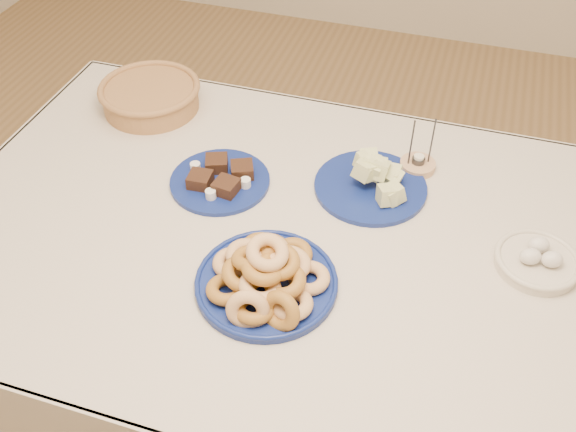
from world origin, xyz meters
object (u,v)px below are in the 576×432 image
Objects in this scene: dining_table at (294,264)px; candle_holder at (418,164)px; egg_bowl at (537,260)px; brownie_plate at (220,179)px; donut_platter at (266,277)px; melon_plate at (373,180)px; wicker_basket at (150,96)px.

dining_table is 11.21× the size of candle_holder.
egg_bowl is (0.54, 0.06, 0.13)m from dining_table.
brownie_plate is 1.77× the size of candle_holder.
dining_table is at bearing 87.50° from donut_platter.
donut_platter is 0.94× the size of melon_plate.
melon_plate is at bearing -13.33° from wicker_basket.
wicker_basket is at bearing 145.96° from dining_table.
melon_plate is 1.33× the size of brownie_plate.
donut_platter is 0.41m from melon_plate.
egg_bowl reaches higher than brownie_plate.
donut_platter is 0.77m from wicker_basket.
donut_platter reaches higher than dining_table.
candle_holder reaches higher than donut_platter.
candle_holder is at bearing 24.10° from brownie_plate.
wicker_basket reaches higher than dining_table.
melon_plate is at bearing -129.01° from candle_holder.
donut_platter is 1.05× the size of wicker_basket.
egg_bowl is (0.55, 0.24, -0.02)m from donut_platter.
wicker_basket is 2.12× the size of candle_holder.
donut_platter is at bearing -115.83° from candle_holder.
brownie_plate is (-0.23, 0.11, 0.12)m from dining_table.
dining_table is 5.02× the size of donut_platter.
egg_bowl reaches higher than dining_table.
donut_platter reaches higher than egg_bowl.
wicker_basket reaches higher than brownie_plate.
dining_table is 0.56m from egg_bowl.
dining_table is 7.26× the size of egg_bowl.
dining_table is at bearing -34.04° from wicker_basket.
candle_holder is at bearing 64.17° from donut_platter.
brownie_plate reaches higher than dining_table.
wicker_basket is at bearing 141.11° from brownie_plate.
egg_bowl is at bearing -40.64° from candle_holder.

